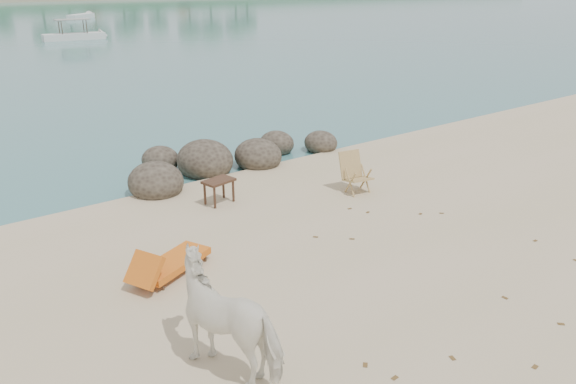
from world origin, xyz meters
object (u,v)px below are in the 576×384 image
Objects in this scene: boulders at (220,161)px; side_table at (219,193)px; deck_chair at (358,174)px; cow at (233,317)px; lounge_chair at (173,260)px.

boulders reaches higher than side_table.
boulders is 2.53m from side_table.
deck_chair reaches higher than side_table.
boulders is 6.94× the size of deck_chair.
lounge_chair is (0.47, 2.71, -0.48)m from cow.
boulders is 3.90m from deck_chair.
boulders is 9.59× the size of side_table.
deck_chair is (5.63, 3.60, -0.27)m from cow.
side_table is 0.39× the size of lounge_chair.
boulders is 8.19m from cow.
lounge_chair is (-2.22, -2.25, -0.01)m from side_table.
deck_chair is at bearing -35.78° from side_table.
side_table is at bearing 165.85° from deck_chair.
cow is at bearing -129.45° from side_table.
side_table is at bearing -121.08° from boulders.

